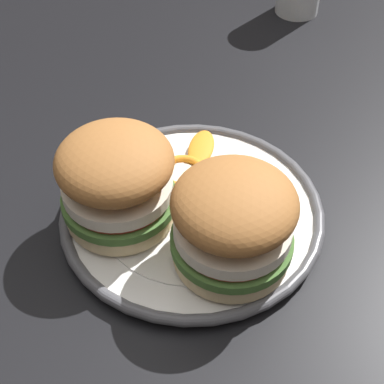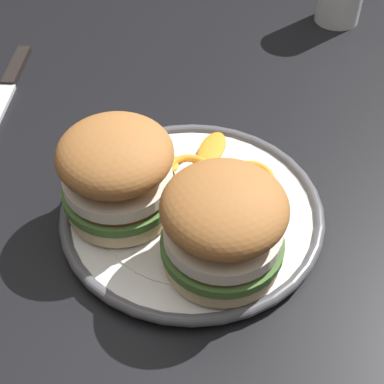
{
  "view_description": "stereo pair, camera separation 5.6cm",
  "coord_description": "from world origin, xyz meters",
  "px_view_note": "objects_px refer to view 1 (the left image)",
  "views": [
    {
      "loc": [
        0.42,
        -0.25,
        1.22
      ],
      "look_at": [
        0.07,
        -0.04,
        0.8
      ],
      "focal_mm": 53.45,
      "sensor_mm": 36.0,
      "label": 1
    },
    {
      "loc": [
        0.44,
        -0.2,
        1.22
      ],
      "look_at": [
        0.07,
        -0.04,
        0.8
      ],
      "focal_mm": 53.45,
      "sensor_mm": 36.0,
      "label": 2
    }
  ],
  "objects_px": {
    "dining_table": "(193,222)",
    "sandwich_half_left": "(233,221)",
    "sandwich_half_right": "(117,179)",
    "dinner_plate": "(192,212)"
  },
  "relations": [
    {
      "from": "dining_table",
      "to": "sandwich_half_right",
      "type": "bearing_deg",
      "value": -69.21
    },
    {
      "from": "dinner_plate",
      "to": "sandwich_half_right",
      "type": "distance_m",
      "value": 0.09
    },
    {
      "from": "dinner_plate",
      "to": "sandwich_half_left",
      "type": "height_order",
      "value": "sandwich_half_left"
    },
    {
      "from": "sandwich_half_right",
      "to": "sandwich_half_left",
      "type": "bearing_deg",
      "value": 33.56
    },
    {
      "from": "dining_table",
      "to": "dinner_plate",
      "type": "xyz_separation_m",
      "value": [
        0.07,
        -0.04,
        0.11
      ]
    },
    {
      "from": "dining_table",
      "to": "sandwich_half_left",
      "type": "bearing_deg",
      "value": -16.46
    },
    {
      "from": "sandwich_half_left",
      "to": "sandwich_half_right",
      "type": "height_order",
      "value": "same"
    },
    {
      "from": "dinner_plate",
      "to": "sandwich_half_right",
      "type": "relative_size",
      "value": 1.76
    },
    {
      "from": "sandwich_half_left",
      "to": "sandwich_half_right",
      "type": "xyz_separation_m",
      "value": [
        -0.1,
        -0.07,
        0.0
      ]
    },
    {
      "from": "dining_table",
      "to": "sandwich_half_right",
      "type": "xyz_separation_m",
      "value": [
        0.04,
        -0.11,
        0.17
      ]
    }
  ]
}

